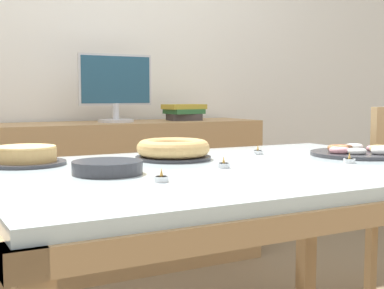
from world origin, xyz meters
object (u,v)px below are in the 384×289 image
cake_chocolate_round (25,156)px  pastry_platter (358,152)px  cake_golden_bundt (173,150)px  tealight_right_edge (224,165)px  computer_monitor (116,88)px  book_stack (184,112)px  tealight_left_edge (161,178)px  tealight_near_front (258,152)px  tealight_centre (349,160)px  plate_stack (107,167)px

cake_chocolate_round → pastry_platter: bearing=-15.5°
cake_chocolate_round → cake_golden_bundt: cake_golden_bundt is taller
pastry_platter → tealight_right_edge: pastry_platter is taller
computer_monitor → cake_golden_bundt: bearing=-99.7°
computer_monitor → book_stack: 0.45m
tealight_left_edge → tealight_near_front: 0.76m
tealight_near_front → tealight_centre: size_ratio=1.00×
cake_chocolate_round → plate_stack: bearing=-62.5°
book_stack → tealight_left_edge: book_stack is taller
tealight_centre → tealight_right_edge: same height
book_stack → plate_stack: book_stack is taller
cake_chocolate_round → tealight_right_edge: 0.67m
tealight_right_edge → computer_monitor: bearing=84.0°
computer_monitor → plate_stack: computer_monitor is taller
cake_golden_bundt → tealight_centre: size_ratio=6.91×
tealight_left_edge → tealight_centre: 0.74m
cake_chocolate_round → tealight_right_edge: size_ratio=6.78×
book_stack → cake_chocolate_round: book_stack is taller
computer_monitor → cake_chocolate_round: 1.24m
computer_monitor → pastry_platter: 1.44m
cake_chocolate_round → pastry_platter: (1.19, -0.33, -0.01)m
plate_stack → tealight_near_front: plate_stack is taller
cake_chocolate_round → pastry_platter: 1.24m
cake_golden_bundt → tealight_left_edge: (-0.25, -0.44, -0.03)m
computer_monitor → cake_chocolate_round: bearing=-124.8°
cake_golden_bundt → book_stack: bearing=60.7°
computer_monitor → book_stack: computer_monitor is taller
tealight_left_edge → tealight_near_front: size_ratio=1.00×
plate_stack → tealight_left_edge: 0.22m
computer_monitor → cake_golden_bundt: computer_monitor is taller
cake_golden_bundt → plate_stack: bearing=-145.1°
book_stack → tealight_near_front: size_ratio=6.24×
cake_golden_bundt → tealight_near_front: size_ratio=6.91×
book_stack → tealight_right_edge: bearing=-112.6°
computer_monitor → cake_chocolate_round: size_ratio=1.56×
pastry_platter → tealight_centre: size_ratio=9.14×
plate_stack → tealight_right_edge: plate_stack is taller
plate_stack → tealight_right_edge: (0.38, -0.05, -0.01)m
tealight_centre → tealight_right_edge: (-0.44, 0.10, 0.00)m
tealight_left_edge → book_stack: bearing=60.5°
tealight_left_edge → cake_golden_bundt: bearing=60.0°
book_stack → tealight_centre: 1.50m
cake_chocolate_round → tealight_left_edge: 0.60m
tealight_right_edge → cake_chocolate_round: bearing=145.1°
cake_chocolate_round → tealight_near_front: 0.88m
computer_monitor → tealight_near_front: (0.18, -1.11, -0.26)m
book_stack → plate_stack: 1.64m
cake_chocolate_round → tealight_centre: size_ratio=6.78×
book_stack → tealight_right_edge: size_ratio=6.24×
cake_golden_bundt → tealight_left_edge: bearing=-120.0°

